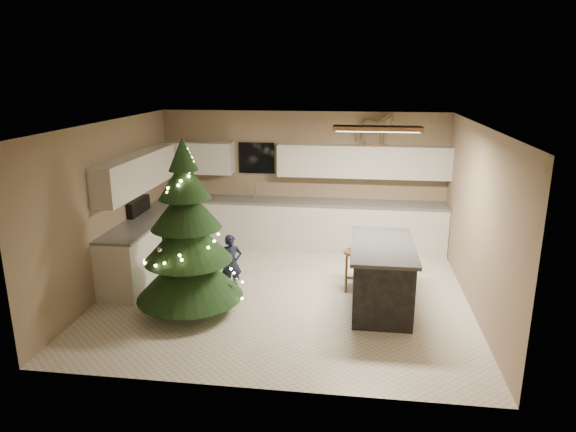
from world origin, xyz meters
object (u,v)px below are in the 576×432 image
object	(u,v)px
christmas_tree	(188,243)
rocking_horse	(374,128)
island	(381,275)
toddler	(231,263)
bar_stool	(354,261)

from	to	relation	value
christmas_tree	rocking_horse	bearing A→B (deg)	49.88
island	toddler	xyz separation A→B (m)	(-2.28, 0.26, -0.03)
island	christmas_tree	xyz separation A→B (m)	(-2.70, -0.50, 0.54)
bar_stool	rocking_horse	xyz separation A→B (m)	(0.28, 2.05, 1.82)
toddler	island	bearing A→B (deg)	-30.45
christmas_tree	rocking_horse	world-z (taller)	rocking_horse
bar_stool	toddler	world-z (taller)	toddler
bar_stool	rocking_horse	bearing A→B (deg)	82.16
rocking_horse	christmas_tree	bearing A→B (deg)	141.68
island	toddler	size ratio (longest dim) A/B	1.88
island	bar_stool	xyz separation A→B (m)	(-0.39, 0.52, 0.01)
christmas_tree	bar_stool	bearing A→B (deg)	23.93
bar_stool	toddler	size ratio (longest dim) A/B	0.72
toddler	rocking_horse	distance (m)	3.68
island	toddler	bearing A→B (deg)	173.54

